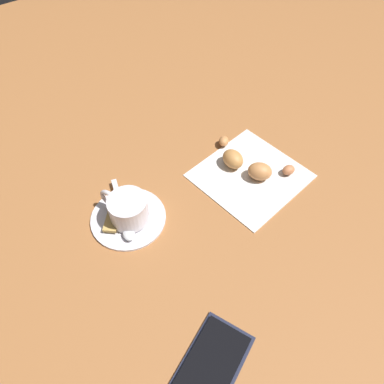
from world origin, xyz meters
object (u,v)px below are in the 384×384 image
object	(u,v)px
croissant	(247,164)
cell_phone	(207,374)
saucer	(128,217)
teaspoon	(125,219)
sugar_packet	(114,215)
napkin	(250,175)
espresso_cup	(127,208)

from	to	relation	value
croissant	cell_phone	distance (m)	0.36
saucer	teaspoon	distance (m)	0.01
saucer	teaspoon	xyz separation A→B (m)	(0.01, 0.01, 0.01)
teaspoon	sugar_packet	world-z (taller)	teaspoon
napkin	croissant	world-z (taller)	croissant
saucer	cell_phone	distance (m)	0.27
napkin	croissant	bearing A→B (deg)	-102.75
saucer	cell_phone	world-z (taller)	same
espresso_cup	napkin	size ratio (longest dim) A/B	0.49
napkin	espresso_cup	bearing A→B (deg)	-10.12
teaspoon	saucer	bearing A→B (deg)	-145.70
sugar_packet	napkin	distance (m)	0.25
cell_phone	teaspoon	bearing A→B (deg)	-95.58
croissant	napkin	bearing A→B (deg)	77.25
saucer	sugar_packet	bearing A→B (deg)	-32.20
teaspoon	cell_phone	size ratio (longest dim) A/B	0.82
espresso_cup	sugar_packet	size ratio (longest dim) A/B	1.34
espresso_cup	napkin	world-z (taller)	espresso_cup
sugar_packet	saucer	bearing A→B (deg)	98.66
saucer	napkin	xyz separation A→B (m)	(-0.23, 0.04, -0.00)
cell_phone	sugar_packet	bearing A→B (deg)	-92.89
espresso_cup	teaspoon	xyz separation A→B (m)	(0.01, 0.00, -0.02)
sugar_packet	croissant	xyz separation A→B (m)	(-0.25, 0.04, 0.01)
sugar_packet	espresso_cup	bearing A→B (deg)	94.41
espresso_cup	croissant	size ratio (longest dim) A/B	0.57
espresso_cup	teaspoon	size ratio (longest dim) A/B	0.65
espresso_cup	saucer	bearing A→B (deg)	-67.98
napkin	sugar_packet	bearing A→B (deg)	-12.67
espresso_cup	sugar_packet	xyz separation A→B (m)	(0.02, -0.02, -0.02)
espresso_cup	cell_phone	bearing A→B (deg)	82.57
espresso_cup	croissant	bearing A→B (deg)	173.61
napkin	croissant	size ratio (longest dim) A/B	1.17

